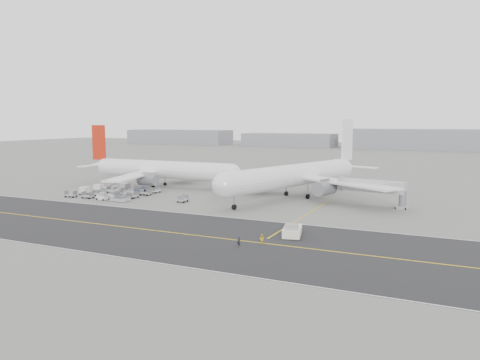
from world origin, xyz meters
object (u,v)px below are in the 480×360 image
at_px(airliner_b, 296,175).
at_px(pushback_tug, 292,231).
at_px(airliner_a, 160,169).
at_px(ground_crew_b, 262,239).
at_px(ground_crew_a, 239,242).
at_px(jet_bridge, 372,187).

bearing_deg(airliner_b, pushback_tug, -54.88).
height_order(airliner_a, ground_crew_b, airliner_a).
relative_size(airliner_b, ground_crew_a, 35.81).
bearing_deg(jet_bridge, ground_crew_a, -96.23).
bearing_deg(jet_bridge, airliner_a, -175.51).
bearing_deg(airliner_a, ground_crew_b, -132.67).
xyz_separation_m(jet_bridge, ground_crew_b, (-10.22, -42.19, -3.45)).
distance_m(airliner_b, ground_crew_a, 49.81).
distance_m(pushback_tug, jet_bridge, 36.06).
bearing_deg(ground_crew_b, airliner_a, -57.33).
height_order(airliner_b, ground_crew_a, airliner_b).
height_order(ground_crew_a, ground_crew_b, ground_crew_b).
xyz_separation_m(jet_bridge, ground_crew_a, (-12.92, -44.93, -3.49)).
height_order(pushback_tug, ground_crew_b, pushback_tug).
height_order(airliner_a, ground_crew_a, airliner_a).
relative_size(airliner_b, pushback_tug, 6.88).
distance_m(airliner_b, jet_bridge, 20.14).
bearing_deg(jet_bridge, ground_crew_b, -93.80).
height_order(airliner_a, jet_bridge, airliner_a).
distance_m(airliner_a, jet_bridge, 62.75).
distance_m(airliner_a, ground_crew_b, 71.10).
height_order(pushback_tug, jet_bridge, jet_bridge).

